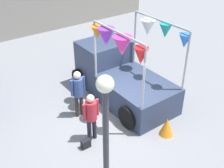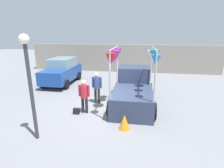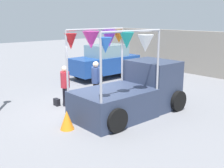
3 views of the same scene
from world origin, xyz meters
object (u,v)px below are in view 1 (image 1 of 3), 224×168
handbag (86,144)px  folded_kite_bundle_tangerine (167,127)px  vendor_truck (119,73)px  person_vendor (78,90)px  person_customer (91,113)px  street_lamp (106,133)px

handbag → folded_kite_bundle_tangerine: folded_kite_bundle_tangerine is taller
vendor_truck → folded_kite_bundle_tangerine: size_ratio=6.73×
person_vendor → folded_kite_bundle_tangerine: person_vendor is taller
person_customer → handbag: bearing=-150.3°
person_customer → street_lamp: 2.89m
person_vendor → vendor_truck: bearing=8.2°
person_vendor → street_lamp: bearing=-111.2°
person_customer → street_lamp: size_ratio=0.44×
handbag → street_lamp: (-0.72, -2.08, 2.25)m
person_customer → vendor_truck: bearing=35.0°
vendor_truck → folded_kite_bundle_tangerine: bearing=-94.3°
person_customer → person_vendor: (0.30, 1.25, 0.05)m
handbag → folded_kite_bundle_tangerine: 2.52m
vendor_truck → folded_kite_bundle_tangerine: vendor_truck is taller
folded_kite_bundle_tangerine → person_vendor: bearing=124.3°
street_lamp → person_vendor: bearing=68.8°
vendor_truck → handbag: bearing=-145.7°
person_vendor → folded_kite_bundle_tangerine: size_ratio=2.80×
person_vendor → folded_kite_bundle_tangerine: 3.04m
person_vendor → folded_kite_bundle_tangerine: (1.66, -2.44, -0.71)m
person_vendor → street_lamp: street_lamp is taller
person_customer → handbag: person_customer is taller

